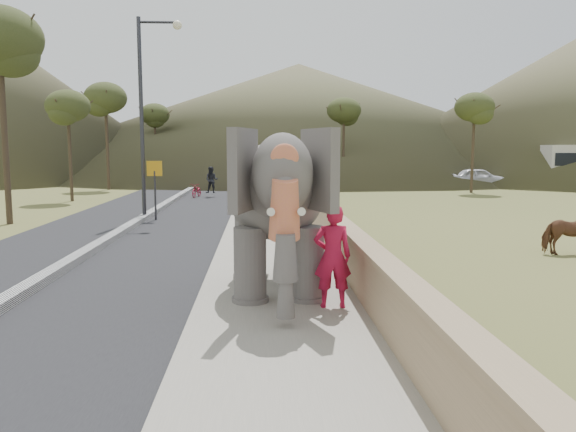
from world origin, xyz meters
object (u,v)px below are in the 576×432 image
object	(u,v)px
cow	(571,233)
lamppost	(149,98)
motorcyclist	(204,185)
elephant_and_man	(277,213)

from	to	relation	value
cow	lamppost	bearing A→B (deg)	57.81
motorcyclist	cow	bearing A→B (deg)	-57.36
motorcyclist	lamppost	bearing A→B (deg)	-96.30
lamppost	elephant_and_man	xyz separation A→B (m)	(4.71, -11.99, -3.21)
cow	elephant_and_man	world-z (taller)	elephant_and_man
elephant_and_man	motorcyclist	bearing A→B (deg)	99.19
cow	elephant_and_man	xyz separation A→B (m)	(-8.17, -3.80, 1.05)
cow	motorcyclist	bearing A→B (deg)	32.87
elephant_and_man	motorcyclist	distance (m)	22.46
elephant_and_man	motorcyclist	size ratio (longest dim) A/B	2.36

